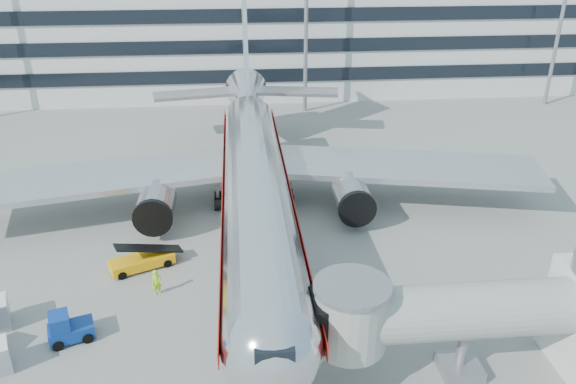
{
  "coord_description": "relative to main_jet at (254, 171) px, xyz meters",
  "views": [
    {
      "loc": [
        -1.23,
        -30.99,
        22.36
      ],
      "look_at": [
        2.46,
        7.9,
        4.0
      ],
      "focal_mm": 35.0,
      "sensor_mm": 36.0,
      "label": 1
    }
  ],
  "objects": [
    {
      "name": "main_jet",
      "position": [
        0.0,
        0.0,
        0.0
      ],
      "size": [
        50.95,
        48.7,
        16.06
      ],
      "color": "silver",
      "rests_on": "ground"
    },
    {
      "name": "lead_in_line",
      "position": [
        0.0,
        -1.72,
        -4.23
      ],
      "size": [
        0.25,
        70.0,
        0.01
      ],
      "primitive_type": "cube",
      "color": "yellow",
      "rests_on": "ground"
    },
    {
      "name": "jet_bridge",
      "position": [
        12.18,
        -19.72,
        -0.36
      ],
      "size": [
        17.8,
        4.5,
        7.0
      ],
      "color": "silver",
      "rests_on": "ground"
    },
    {
      "name": "terminal",
      "position": [
        0.0,
        46.23,
        3.57
      ],
      "size": [
        150.0,
        24.25,
        15.6
      ],
      "color": "silver",
      "rests_on": "ground"
    },
    {
      "name": "ground",
      "position": [
        0.0,
        -11.72,
        -4.23
      ],
      "size": [
        180.0,
        180.0,
        0.0
      ],
      "primitive_type": "plane",
      "color": "gray",
      "rests_on": "ground"
    },
    {
      "name": "ramp_worker",
      "position": [
        -7.03,
        -10.66,
        -3.31
      ],
      "size": [
        0.79,
        0.68,
        1.85
      ],
      "primitive_type": "imported",
      "rotation": [
        0.0,
        0.0,
        0.42
      ],
      "color": "#ABFC1A",
      "rests_on": "ground"
    },
    {
      "name": "belt_loader",
      "position": [
        -8.5,
        -7.29,
        -3.59
      ],
      "size": [
        4.79,
        3.3,
        2.27
      ],
      "color": "#FAA90A",
      "rests_on": "ground"
    },
    {
      "name": "baggage_tug",
      "position": [
        -11.76,
        -14.89,
        -3.39
      ],
      "size": [
        2.92,
        2.3,
        1.94
      ],
      "color": "navy",
      "rests_on": "ground"
    }
  ]
}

